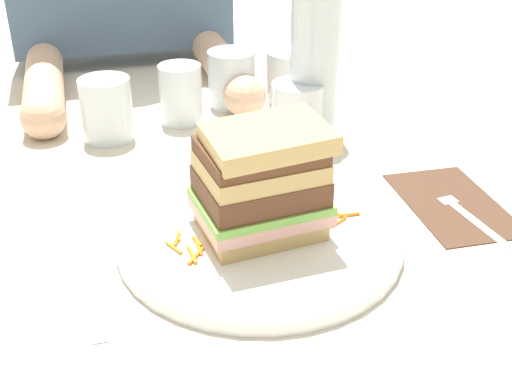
{
  "coord_description": "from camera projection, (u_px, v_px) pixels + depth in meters",
  "views": [
    {
      "loc": [
        -0.16,
        -0.54,
        0.38
      ],
      "look_at": [
        0.0,
        0.03,
        0.05
      ],
      "focal_mm": 45.28,
      "sensor_mm": 36.0,
      "label": 1
    }
  ],
  "objects": [
    {
      "name": "ground_plane",
      "position": [
        260.0,
        241.0,
        0.67
      ],
      "size": [
        3.0,
        3.0,
        0.0
      ],
      "primitive_type": "plane",
      "color": "beige"
    },
    {
      "name": "carrot_shred_12",
      "position": [
        335.0,
        219.0,
        0.68
      ],
      "size": [
        0.01,
        0.02,
        0.0
      ],
      "primitive_type": "cylinder",
      "rotation": [
        0.0,
        1.57,
        1.02
      ],
      "color": "orange",
      "rests_on": "main_plate"
    },
    {
      "name": "carrot_shred_4",
      "position": [
        176.0,
        238.0,
        0.65
      ],
      "size": [
        0.01,
        0.02,
        0.0
      ],
      "primitive_type": "cylinder",
      "rotation": [
        0.0,
        1.57,
        1.19
      ],
      "color": "orange",
      "rests_on": "main_plate"
    },
    {
      "name": "sandwich",
      "position": [
        265.0,
        182.0,
        0.64
      ],
      "size": [
        0.13,
        0.11,
        0.12
      ],
      "color": "tan",
      "rests_on": "main_plate"
    },
    {
      "name": "water_bottle",
      "position": [
        315.0,
        49.0,
        0.86
      ],
      "size": [
        0.07,
        0.07,
        0.27
      ],
      "color": "silver",
      "rests_on": "ground_plane"
    },
    {
      "name": "carrot_shred_1",
      "position": [
        192.0,
        255.0,
        0.62
      ],
      "size": [
        0.01,
        0.03,
        0.0
      ],
      "primitive_type": "cylinder",
      "rotation": [
        0.0,
        1.57,
        4.77
      ],
      "color": "orange",
      "rests_on": "main_plate"
    },
    {
      "name": "empty_tumbler_1",
      "position": [
        107.0,
        109.0,
        0.88
      ],
      "size": [
        0.07,
        0.07,
        0.09
      ],
      "primitive_type": "cylinder",
      "color": "silver",
      "rests_on": "ground_plane"
    },
    {
      "name": "empty_tumbler_3",
      "position": [
        232.0,
        78.0,
        0.99
      ],
      "size": [
        0.07,
        0.07,
        0.08
      ],
      "primitive_type": "cylinder",
      "color": "silver",
      "rests_on": "ground_plane"
    },
    {
      "name": "carrot_shred_6",
      "position": [
        199.0,
        248.0,
        0.64
      ],
      "size": [
        0.0,
        0.03,
        0.0
      ],
      "primitive_type": "cylinder",
      "rotation": [
        0.0,
        1.57,
        1.59
      ],
      "color": "orange",
      "rests_on": "main_plate"
    },
    {
      "name": "fork",
      "position": [
        465.0,
        210.0,
        0.72
      ],
      "size": [
        0.03,
        0.17,
        0.0
      ],
      "color": "silver",
      "rests_on": "napkin_dark"
    },
    {
      "name": "carrot_shred_0",
      "position": [
        174.0,
        248.0,
        0.64
      ],
      "size": [
        0.01,
        0.02,
        0.0
      ],
      "primitive_type": "cylinder",
      "rotation": [
        0.0,
        1.57,
        5.17
      ],
      "color": "orange",
      "rests_on": "main_plate"
    },
    {
      "name": "carrot_shred_10",
      "position": [
        338.0,
        222.0,
        0.68
      ],
      "size": [
        0.02,
        0.02,
        0.0
      ],
      "primitive_type": "cylinder",
      "rotation": [
        0.0,
        1.57,
        3.67
      ],
      "color": "orange",
      "rests_on": "main_plate"
    },
    {
      "name": "carrot_shred_11",
      "position": [
        333.0,
        218.0,
        0.69
      ],
      "size": [
        0.03,
        0.0,
        0.0
      ],
      "primitive_type": "cylinder",
      "rotation": [
        0.0,
        1.57,
        3.07
      ],
      "color": "orange",
      "rests_on": "main_plate"
    },
    {
      "name": "carrot_shred_9",
      "position": [
        351.0,
        217.0,
        0.69
      ],
      "size": [
        0.02,
        0.01,
        0.0
      ],
      "primitive_type": "cylinder",
      "rotation": [
        0.0,
        1.57,
        6.19
      ],
      "color": "orange",
      "rests_on": "main_plate"
    },
    {
      "name": "carrot_shred_7",
      "position": [
        332.0,
        211.0,
        0.7
      ],
      "size": [
        0.02,
        0.03,
        0.0
      ],
      "primitive_type": "cylinder",
      "rotation": [
        0.0,
        1.57,
        2.01
      ],
      "color": "orange",
      "rests_on": "main_plate"
    },
    {
      "name": "empty_tumbler_2",
      "position": [
        181.0,
        94.0,
        0.93
      ],
      "size": [
        0.06,
        0.06,
        0.09
      ],
      "primitive_type": "cylinder",
      "color": "silver",
      "rests_on": "ground_plane"
    },
    {
      "name": "carrot_shred_2",
      "position": [
        196.0,
        256.0,
        0.62
      ],
      "size": [
        0.02,
        0.03,
        0.0
      ],
      "primitive_type": "cylinder",
      "rotation": [
        0.0,
        1.57,
        0.9
      ],
      "color": "orange",
      "rests_on": "main_plate"
    },
    {
      "name": "carrot_shred_3",
      "position": [
        197.0,
        241.0,
        0.64
      ],
      "size": [
        0.01,
        0.02,
        0.0
      ],
      "primitive_type": "cylinder",
      "rotation": [
        0.0,
        1.57,
        1.82
      ],
      "color": "orange",
      "rests_on": "main_plate"
    },
    {
      "name": "knife",
      "position": [
        95.0,
        277.0,
        0.62
      ],
      "size": [
        0.02,
        0.2,
        0.0
      ],
      "color": "silver",
      "rests_on": "ground_plane"
    },
    {
      "name": "juice_glass",
      "position": [
        297.0,
        115.0,
        0.88
      ],
      "size": [
        0.07,
        0.07,
        0.08
      ],
      "color": "white",
      "rests_on": "ground_plane"
    },
    {
      "name": "main_plate",
      "position": [
        264.0,
        236.0,
        0.67
      ],
      "size": [
        0.3,
        0.3,
        0.01
      ],
      "primitive_type": "cylinder",
      "color": "white",
      "rests_on": "ground_plane"
    },
    {
      "name": "napkin_dark",
      "position": [
        452.0,
        203.0,
        0.74
      ],
      "size": [
        0.11,
        0.17,
        0.0
      ],
      "primitive_type": "cube",
      "rotation": [
        0.0,
        0.0,
        -0.05
      ],
      "color": "#4C3323",
      "rests_on": "ground_plane"
    },
    {
      "name": "carrot_shred_5",
      "position": [
        179.0,
        236.0,
        0.65
      ],
      "size": [
        0.01,
        0.02,
        0.0
      ],
      "primitive_type": "cylinder",
      "rotation": [
        0.0,
        1.57,
        1.45
      ],
      "color": "orange",
      "rests_on": "main_plate"
    },
    {
      "name": "carrot_shred_8",
      "position": [
        327.0,
        206.0,
        0.71
      ],
      "size": [
        0.02,
        0.01,
        0.0
      ],
      "primitive_type": "cylinder",
      "rotation": [
        0.0,
        1.57,
        2.59
      ],
      "color": "orange",
      "rests_on": "main_plate"
    },
    {
      "name": "empty_tumbler_0",
      "position": [
        291.0,
        76.0,
        1.01
      ],
      "size": [
        0.08,
        0.08,
        0.08
      ],
      "primitive_type": "cylinder",
      "color": "silver",
      "rests_on": "ground_plane"
    }
  ]
}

